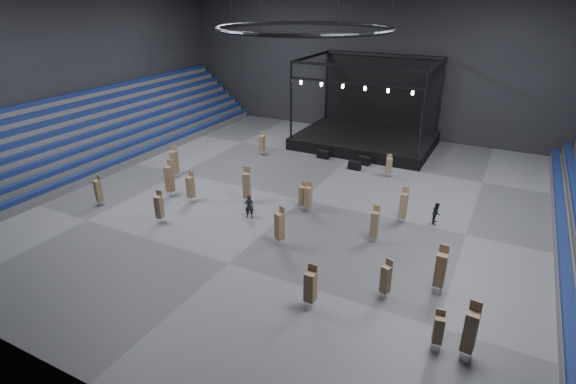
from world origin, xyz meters
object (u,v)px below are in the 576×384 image
at_px(chair_stack_2, 191,187).
at_px(chair_stack_16, 159,206).
at_px(flight_case_right, 364,161).
at_px(chair_stack_7, 262,143).
at_px(chair_stack_0, 174,162).
at_px(chair_stack_14, 375,224).
at_px(chair_stack_4, 389,165).
at_px(flight_case_left, 323,154).
at_px(flight_case_mid, 355,165).
at_px(chair_stack_3, 302,195).
at_px(chair_stack_12, 310,286).
at_px(chair_stack_10, 441,269).
at_px(stage, 367,131).
at_px(chair_stack_17, 470,331).
at_px(chair_stack_13, 386,279).
at_px(man_center, 249,206).
at_px(chair_stack_11, 308,196).
at_px(chair_stack_5, 280,225).
at_px(chair_stack_1, 438,329).
at_px(chair_stack_8, 98,190).
at_px(chair_stack_9, 169,178).
at_px(crew_member, 437,213).
at_px(chair_stack_6, 404,205).
at_px(chair_stack_15, 247,185).

height_order(chair_stack_2, chair_stack_16, chair_stack_2).
xyz_separation_m(flight_case_right, chair_stack_7, (-10.25, -1.97, 0.85)).
height_order(chair_stack_0, chair_stack_14, chair_stack_0).
xyz_separation_m(chair_stack_2, chair_stack_4, (12.40, 12.42, -0.20)).
relative_size(flight_case_left, flight_case_mid, 1.01).
height_order(flight_case_mid, chair_stack_3, chair_stack_3).
bearing_deg(chair_stack_12, chair_stack_10, 39.77).
bearing_deg(flight_case_mid, chair_stack_12, -76.81).
bearing_deg(chair_stack_14, stage, 108.13).
height_order(chair_stack_4, chair_stack_17, chair_stack_17).
bearing_deg(chair_stack_13, man_center, 178.09).
distance_m(chair_stack_4, chair_stack_11, 10.34).
distance_m(flight_case_right, chair_stack_14, 14.79).
height_order(chair_stack_14, man_center, chair_stack_14).
distance_m(flight_case_mid, chair_stack_5, 15.35).
bearing_deg(chair_stack_4, chair_stack_1, -92.04).
xyz_separation_m(stage, man_center, (-2.13, -20.85, -0.54)).
relative_size(chair_stack_1, chair_stack_10, 0.72).
height_order(chair_stack_8, chair_stack_9, chair_stack_9).
bearing_deg(crew_member, chair_stack_7, 67.75).
bearing_deg(chair_stack_16, chair_stack_6, 21.08).
height_order(chair_stack_10, chair_stack_11, chair_stack_10).
bearing_deg(chair_stack_10, chair_stack_4, 115.50).
height_order(chair_stack_15, crew_member, chair_stack_15).
distance_m(chair_stack_0, chair_stack_15, 8.69).
bearing_deg(chair_stack_17, chair_stack_9, 168.16).
height_order(chair_stack_5, chair_stack_17, chair_stack_17).
distance_m(chair_stack_1, chair_stack_16, 20.46).
bearing_deg(chair_stack_2, chair_stack_14, 10.66).
distance_m(chair_stack_1, chair_stack_12, 6.48).
height_order(chair_stack_4, chair_stack_11, chair_stack_11).
bearing_deg(chair_stack_2, chair_stack_5, -7.10).
bearing_deg(flight_case_right, chair_stack_4, -33.95).
bearing_deg(stage, flight_case_mid, -79.67).
height_order(chair_stack_0, chair_stack_17, chair_stack_17).
distance_m(chair_stack_10, chair_stack_17, 4.92).
height_order(chair_stack_4, chair_stack_8, chair_stack_8).
bearing_deg(flight_case_left, chair_stack_8, -121.65).
height_order(flight_case_mid, flight_case_right, flight_case_right).
relative_size(chair_stack_11, crew_member, 1.53).
relative_size(chair_stack_16, chair_stack_17, 0.82).
relative_size(chair_stack_9, chair_stack_13, 1.31).
xyz_separation_m(chair_stack_0, chair_stack_8, (-1.37, -7.25, -0.23)).
relative_size(chair_stack_1, chair_stack_15, 0.70).
xyz_separation_m(flight_case_left, man_center, (0.30, -14.47, 0.51)).
distance_m(chair_stack_4, chair_stack_10, 17.12).
xyz_separation_m(chair_stack_4, chair_stack_8, (-18.31, -16.22, 0.17)).
xyz_separation_m(chair_stack_7, chair_stack_13, (17.88, -17.39, -0.02)).
relative_size(flight_case_right, chair_stack_13, 0.50).
xyz_separation_m(flight_case_right, chair_stack_0, (-14.01, -10.94, 1.11)).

